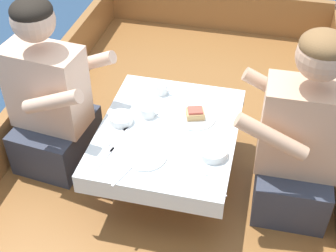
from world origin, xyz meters
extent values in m
plane|color=navy|center=(0.00, 0.00, 0.00)|extent=(60.00, 60.00, 0.00)
cube|color=brown|center=(0.00, 0.00, 0.15)|extent=(1.92, 3.65, 0.30)
cube|color=#936033|center=(-0.93, 0.00, 0.44)|extent=(0.06, 3.65, 0.29)
cube|color=#936033|center=(0.00, 1.79, 0.46)|extent=(1.80, 0.06, 0.33)
cylinder|color=#B2B2B7|center=(0.00, 0.01, 0.46)|extent=(0.07, 0.07, 0.33)
cube|color=brown|center=(0.00, 0.01, 0.64)|extent=(0.67, 0.83, 0.02)
cube|color=white|center=(0.00, 0.01, 0.65)|extent=(0.70, 0.86, 0.00)
cube|color=white|center=(0.00, -0.42, 0.60)|extent=(0.70, 0.00, 0.10)
cube|color=white|center=(0.00, 0.44, 0.60)|extent=(0.70, 0.00, 0.10)
cube|color=#333847|center=(-0.65, 0.03, 0.43)|extent=(0.41, 0.48, 0.26)
cube|color=beige|center=(-0.65, 0.03, 0.79)|extent=(0.42, 0.26, 0.46)
sphere|color=beige|center=(-0.65, 0.03, 1.17)|extent=(0.21, 0.21, 0.21)
ellipsoid|color=black|center=(-0.65, 0.03, 1.22)|extent=(0.20, 0.20, 0.12)
cylinder|color=beige|center=(-0.48, 0.19, 0.86)|extent=(0.34, 0.11, 0.21)
cylinder|color=beige|center=(-0.52, -0.16, 0.86)|extent=(0.34, 0.11, 0.21)
cube|color=#333847|center=(0.65, 0.00, 0.43)|extent=(0.37, 0.45, 0.26)
cube|color=tan|center=(0.65, 0.00, 0.79)|extent=(0.40, 0.23, 0.47)
sphere|color=tan|center=(0.65, 0.00, 1.18)|extent=(0.22, 0.22, 0.22)
ellipsoid|color=brown|center=(0.65, 0.00, 1.23)|extent=(0.21, 0.21, 0.12)
cylinder|color=tan|center=(0.50, -0.19, 0.87)|extent=(0.34, 0.08, 0.21)
cylinder|color=tan|center=(0.50, 0.17, 0.87)|extent=(0.34, 0.08, 0.21)
cylinder|color=white|center=(0.12, 0.13, 0.66)|extent=(0.22, 0.22, 0.01)
cylinder|color=white|center=(-0.06, -0.21, 0.66)|extent=(0.21, 0.21, 0.01)
cube|color=tan|center=(0.12, 0.13, 0.68)|extent=(0.11, 0.10, 0.04)
cube|color=#B74C3D|center=(0.12, 0.13, 0.70)|extent=(0.09, 0.08, 0.01)
cylinder|color=white|center=(-0.25, 0.01, 0.67)|extent=(0.12, 0.12, 0.04)
cylinder|color=beige|center=(-0.25, 0.01, 0.68)|extent=(0.10, 0.10, 0.02)
cylinder|color=white|center=(0.25, -0.13, 0.67)|extent=(0.14, 0.14, 0.04)
cylinder|color=beige|center=(0.25, -0.13, 0.68)|extent=(0.11, 0.11, 0.02)
cylinder|color=white|center=(-0.13, 0.10, 0.68)|extent=(0.08, 0.08, 0.05)
torus|color=white|center=(-0.08, 0.10, 0.68)|extent=(0.04, 0.01, 0.04)
cylinder|color=#3D2314|center=(-0.13, 0.10, 0.69)|extent=(0.07, 0.07, 0.01)
cylinder|color=white|center=(-0.11, 0.31, 0.68)|extent=(0.07, 0.07, 0.06)
torus|color=white|center=(-0.06, 0.31, 0.68)|extent=(0.04, 0.01, 0.04)
cylinder|color=#3D2314|center=(-0.11, 0.31, 0.69)|extent=(0.06, 0.06, 0.01)
cube|color=silver|center=(-0.23, -0.11, 0.65)|extent=(0.06, 0.17, 0.00)
cube|color=silver|center=(-0.21, -0.04, 0.65)|extent=(0.03, 0.04, 0.00)
cube|color=silver|center=(-0.24, -0.27, 0.65)|extent=(0.05, 0.17, 0.00)
cube|color=silver|center=(-0.23, -0.20, 0.65)|extent=(0.03, 0.04, 0.00)
cube|color=silver|center=(0.30, -0.31, 0.65)|extent=(0.12, 0.14, 0.00)
ellipsoid|color=silver|center=(0.25, -0.26, 0.65)|extent=(0.04, 0.02, 0.01)
cube|color=silver|center=(-0.12, -0.35, 0.65)|extent=(0.07, 0.16, 0.00)
camera|label=1|loc=(0.42, -1.76, 2.20)|focal=50.00mm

